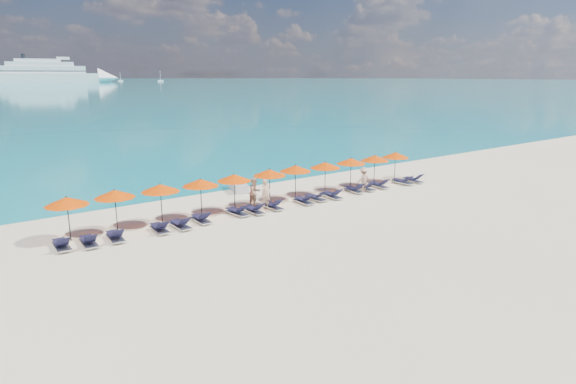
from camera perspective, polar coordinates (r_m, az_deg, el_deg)
ground at (r=26.65m, az=3.82°, el=-3.75°), size 1400.00×1400.00×0.00m
cruise_ship at (r=558.60m, az=-25.70°, el=12.52°), size 120.76×44.89×33.27m
sailboat_near at (r=616.56m, az=-19.23°, el=12.38°), size 5.65×1.88×10.37m
sailboat_far at (r=588.57m, az=-14.88°, el=12.66°), size 6.46×2.15×11.84m
jetski at (r=34.15m, az=-5.95°, el=0.76°), size 1.54×2.62×0.88m
beachgoer_a at (r=29.04m, az=-2.64°, el=-0.32°), size 0.73×0.52×1.89m
beachgoer_b at (r=29.69m, az=-3.93°, el=-0.07°), size 0.97×0.66×1.85m
beachgoer_c at (r=34.04m, az=8.94°, el=1.48°), size 1.13×0.56×1.72m
umbrella_0 at (r=25.70m, az=-24.76°, el=-1.00°), size 2.10×2.10×2.28m
umbrella_1 at (r=26.35m, az=-19.87°, el=-0.21°), size 2.10×2.10×2.28m
umbrella_2 at (r=26.97m, az=-14.90°, el=0.47°), size 2.10×2.10×2.28m
umbrella_3 at (r=27.83m, az=-10.34°, el=1.11°), size 2.10×2.10×2.28m
umbrella_4 at (r=28.86m, az=-6.40°, el=1.70°), size 2.10×2.10×2.28m
umbrella_5 at (r=30.19m, az=-2.21°, el=2.31°), size 2.10×2.10×2.28m
umbrella_6 at (r=31.54m, az=0.89°, el=2.82°), size 2.10×2.10×2.28m
umbrella_7 at (r=32.78m, az=4.45°, el=3.20°), size 2.10×2.10×2.28m
umbrella_8 at (r=34.53m, az=7.49°, el=3.66°), size 2.10×2.10×2.28m
umbrella_9 at (r=36.04m, az=10.26°, el=3.98°), size 2.10×2.10×2.28m
umbrella_10 at (r=37.77m, az=12.63°, el=4.31°), size 2.10×2.10×2.28m
lounger_0 at (r=25.10m, az=-25.26°, el=-5.64°), size 0.66×1.72×0.66m
lounger_1 at (r=25.05m, az=-22.56°, el=-5.40°), size 0.70×1.73×0.66m
lounger_2 at (r=25.35m, az=-19.79°, el=-4.93°), size 0.73×1.74×0.66m
lounger_3 at (r=25.98m, az=-14.97°, el=-4.12°), size 0.74×1.74×0.66m
lounger_4 at (r=26.34m, az=-12.65°, el=-3.74°), size 0.68×1.72×0.66m
lounger_5 at (r=27.13m, az=-10.26°, el=-3.10°), size 0.68×1.72×0.66m
lounger_6 at (r=28.21m, az=-6.03°, el=-2.30°), size 0.79×1.75×0.66m
lounger_7 at (r=28.50m, az=-4.05°, el=-2.09°), size 0.65×1.71×0.66m
lounger_8 at (r=29.33m, az=-1.84°, el=-1.60°), size 0.62×1.70×0.66m
lounger_9 at (r=30.55m, az=1.86°, el=-0.98°), size 0.74×1.74×0.66m
lounger_10 at (r=31.33m, az=3.26°, el=-0.62°), size 0.79×1.75×0.66m
lounger_11 at (r=31.99m, az=5.26°, el=-0.35°), size 0.74×1.74×0.66m
lounger_12 at (r=33.74m, az=7.86°, el=0.32°), size 0.77×1.75×0.66m
lounger_13 at (r=34.50m, az=9.15°, el=0.57°), size 0.77×1.75×0.66m
lounger_14 at (r=35.44m, az=10.75°, el=0.86°), size 0.77×1.75×0.66m
lounger_15 at (r=36.97m, az=13.44°, el=1.25°), size 0.71×1.73×0.66m
lounger_16 at (r=37.78m, az=14.64°, el=1.44°), size 0.69×1.72×0.66m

